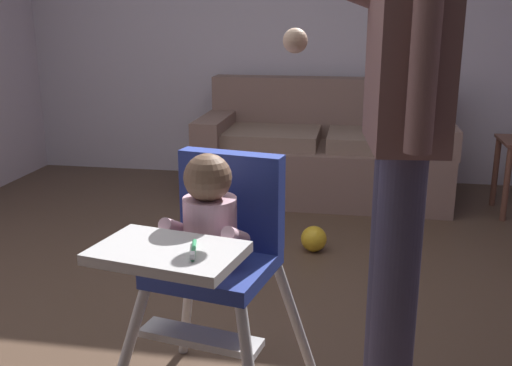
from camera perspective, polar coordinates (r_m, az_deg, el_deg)
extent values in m
cube|color=brown|center=(2.75, -5.18, -14.09)|extent=(5.90, 6.74, 0.10)
cube|color=silver|center=(4.95, 2.48, 16.65)|extent=(5.10, 0.06, 2.79)
cube|color=#806259|center=(4.47, 6.46, 1.20)|extent=(1.80, 0.84, 0.40)
cube|color=#806259|center=(4.71, 6.88, 7.26)|extent=(1.80, 0.22, 0.46)
cube|color=#806259|center=(4.52, -3.78, 5.32)|extent=(0.20, 0.84, 0.20)
cube|color=#806259|center=(4.44, 17.13, 4.45)|extent=(0.20, 0.84, 0.20)
cube|color=#846B5D|center=(4.40, 1.55, 4.47)|extent=(0.69, 0.60, 0.11)
cube|color=#846B5D|center=(4.36, 11.53, 4.04)|extent=(0.69, 0.60, 0.11)
cube|color=#3D4C75|center=(4.59, 14.33, 6.30)|extent=(0.35, 0.17, 0.34)
cylinder|color=silver|center=(2.01, -12.67, -16.74)|extent=(0.19, 0.14, 0.52)
cylinder|color=silver|center=(2.33, -6.62, -11.53)|extent=(0.14, 0.19, 0.52)
cylinder|color=silver|center=(2.18, 3.98, -13.49)|extent=(0.19, 0.14, 0.52)
cube|color=#2A3C98|center=(1.95, -4.09, -8.18)|extent=(0.42, 0.42, 0.05)
cube|color=#2A3C98|center=(2.01, -2.38, -1.62)|extent=(0.37, 0.14, 0.33)
cube|color=silver|center=(1.64, -8.50, -6.69)|extent=(0.44, 0.33, 0.03)
cube|color=silver|center=(1.95, -5.36, -14.62)|extent=(0.41, 0.18, 0.02)
cylinder|color=#DAA9BC|center=(1.88, -4.42, -4.64)|extent=(0.20, 0.20, 0.22)
sphere|color=brown|center=(1.82, -4.68, 0.52)|extent=(0.15, 0.15, 0.15)
cylinder|color=#DAA9BC|center=(1.89, -7.84, -4.29)|extent=(0.07, 0.15, 0.10)
cylinder|color=#DAA9BC|center=(1.80, -1.94, -5.16)|extent=(0.07, 0.15, 0.10)
cylinder|color=#38A366|center=(1.60, -6.04, -6.42)|extent=(0.04, 0.13, 0.01)
cube|color=white|center=(1.54, -6.14, -6.97)|extent=(0.02, 0.03, 0.02)
cylinder|color=#413D58|center=(2.02, 12.74, -9.27)|extent=(0.14, 0.14, 0.95)
cylinder|color=#413D58|center=(1.92, 13.22, -10.78)|extent=(0.14, 0.14, 0.95)
cube|color=#775350|center=(1.78, 14.53, 12.99)|extent=(0.24, 0.42, 0.59)
sphere|color=beige|center=(1.94, 3.80, 13.53)|extent=(0.08, 0.08, 0.08)
cylinder|color=#775350|center=(1.55, 16.00, 12.53)|extent=(0.07, 0.07, 0.53)
sphere|color=gold|center=(3.46, 5.59, -5.37)|extent=(0.15, 0.15, 0.15)
cylinder|color=brown|center=(4.23, 22.99, -0.14)|extent=(0.04, 0.04, 0.50)
cylinder|color=brown|center=(4.55, 22.08, 1.02)|extent=(0.04, 0.04, 0.50)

